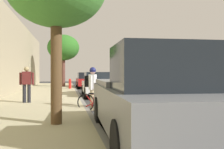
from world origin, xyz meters
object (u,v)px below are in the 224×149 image
at_px(bicycle_at_curb, 99,102).
at_px(cyclist_with_backpack, 92,84).
at_px(parked_sedan_white_second, 98,84).
at_px(parked_sedan_red_nearest, 86,80).
at_px(street_tree_near_cyclist, 63,48).
at_px(pedestrian_on_phone, 27,82).
at_px(fire_hydrant, 70,84).
at_px(parked_pickup_grey_mid, 150,100).

bearing_deg(bicycle_at_curb, cyclist_with_backpack, -64.09).
height_order(parked_sedan_white_second, bicycle_at_curb, parked_sedan_white_second).
bearing_deg(parked_sedan_red_nearest, street_tree_near_cyclist, -20.14).
relative_size(parked_sedan_white_second, bicycle_at_curb, 2.71).
bearing_deg(pedestrian_on_phone, cyclist_with_backpack, 146.98).
distance_m(bicycle_at_curb, fire_hydrant, 11.92).
height_order(parked_sedan_red_nearest, parked_pickup_grey_mid, parked_pickup_grey_mid).
relative_size(parked_sedan_red_nearest, bicycle_at_curb, 2.70).
relative_size(parked_sedan_white_second, cyclist_with_backpack, 2.62).
relative_size(cyclist_with_backpack, pedestrian_on_phone, 1.05).
xyz_separation_m(parked_sedan_white_second, pedestrian_on_phone, (3.66, 3.81, 0.30)).
height_order(parked_pickup_grey_mid, pedestrian_on_phone, parked_pickup_grey_mid).
relative_size(street_tree_near_cyclist, fire_hydrant, 6.07).
distance_m(parked_pickup_grey_mid, fire_hydrant, 16.27).
relative_size(bicycle_at_curb, pedestrian_on_phone, 1.02).
distance_m(parked_sedan_red_nearest, cyclist_with_backpack, 14.40).
bearing_deg(pedestrian_on_phone, parked_pickup_grey_mid, 117.73).
relative_size(parked_sedan_red_nearest, parked_sedan_white_second, 1.00).
bearing_deg(pedestrian_on_phone, fire_hydrant, -101.98).
bearing_deg(fire_hydrant, parked_pickup_grey_mid, 94.91).
relative_size(parked_sedan_red_nearest, parked_pickup_grey_mid, 0.82).
xyz_separation_m(cyclist_with_backpack, fire_hydrant, (0.67, -11.43, -0.46)).
distance_m(parked_pickup_grey_mid, pedestrian_on_phone, 7.40).
bearing_deg(bicycle_at_curb, fire_hydrant, -85.70).
xyz_separation_m(street_tree_near_cyclist, fire_hydrant, (-0.58, 3.74, -3.38)).
relative_size(parked_sedan_white_second, fire_hydrant, 5.27).
bearing_deg(parked_pickup_grey_mid, bicycle_at_curb, -83.43).
height_order(parked_sedan_red_nearest, cyclist_with_backpack, cyclist_with_backpack).
xyz_separation_m(parked_pickup_grey_mid, pedestrian_on_phone, (3.44, -6.55, 0.15)).
bearing_deg(parked_sedan_white_second, parked_sedan_red_nearest, -89.87).
bearing_deg(pedestrian_on_phone, parked_sedan_red_nearest, -106.13).
relative_size(cyclist_with_backpack, fire_hydrant, 2.01).
height_order(bicycle_at_curb, fire_hydrant, fire_hydrant).
xyz_separation_m(parked_pickup_grey_mid, street_tree_near_cyclist, (1.97, -19.94, 3.05)).
bearing_deg(parked_sedan_red_nearest, pedestrian_on_phone, 73.87).
height_order(parked_pickup_grey_mid, bicycle_at_curb, parked_pickup_grey_mid).
bearing_deg(parked_sedan_red_nearest, bicycle_at_curb, 87.30).
height_order(parked_sedan_red_nearest, fire_hydrant, parked_sedan_red_nearest).
relative_size(bicycle_at_curb, fire_hydrant, 1.94).
bearing_deg(fire_hydrant, parked_sedan_white_second, 105.41).
relative_size(parked_sedan_white_second, pedestrian_on_phone, 2.76).
bearing_deg(street_tree_near_cyclist, bicycle_at_curb, 95.39).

